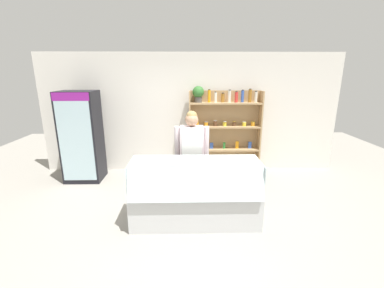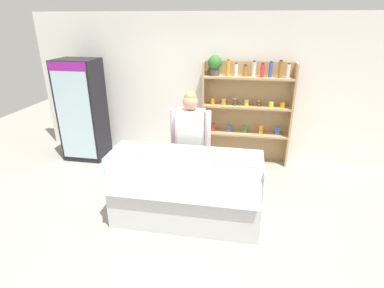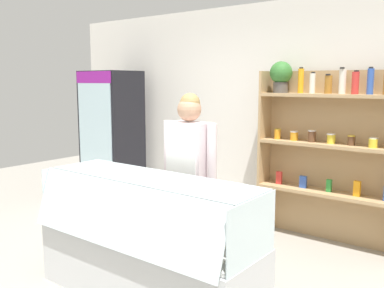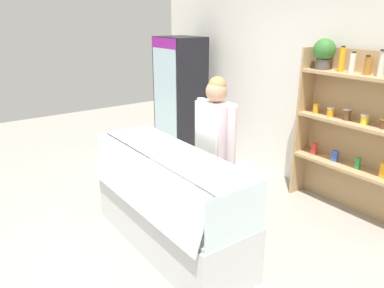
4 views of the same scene
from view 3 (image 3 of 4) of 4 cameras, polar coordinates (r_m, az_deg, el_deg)
back_wall at (r=5.30m, az=11.32°, el=3.70°), size 6.80×0.10×2.70m
drinks_fridge at (r=6.28m, az=-10.64°, el=0.80°), size 0.75×0.62×1.91m
shelving_unit at (r=4.84m, az=17.61°, el=0.38°), size 1.61×0.29×1.99m
deli_display_case at (r=3.64m, az=-6.01°, el=-15.19°), size 1.95×0.73×1.01m
shop_clerk at (r=3.89m, az=-0.39°, el=-3.25°), size 0.58×0.25×1.66m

